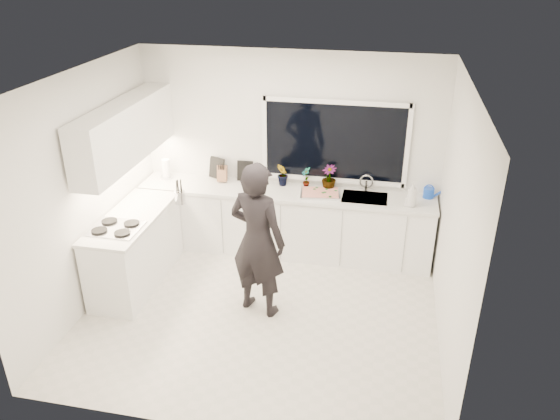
# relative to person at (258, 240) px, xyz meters

# --- Properties ---
(floor) EXTENTS (4.00, 3.50, 0.02)m
(floor) POSITION_rel_person_xyz_m (0.04, -0.07, -0.93)
(floor) COLOR beige
(floor) RESTS_ON ground
(wall_back) EXTENTS (4.00, 0.02, 2.70)m
(wall_back) POSITION_rel_person_xyz_m (0.04, 1.69, 0.43)
(wall_back) COLOR white
(wall_back) RESTS_ON ground
(wall_left) EXTENTS (0.02, 3.50, 2.70)m
(wall_left) POSITION_rel_person_xyz_m (-1.97, -0.07, 0.43)
(wall_left) COLOR white
(wall_left) RESTS_ON ground
(wall_right) EXTENTS (0.02, 3.50, 2.70)m
(wall_right) POSITION_rel_person_xyz_m (2.05, -0.07, 0.43)
(wall_right) COLOR white
(wall_right) RESTS_ON ground
(ceiling) EXTENTS (4.00, 3.50, 0.02)m
(ceiling) POSITION_rel_person_xyz_m (0.04, -0.07, 1.79)
(ceiling) COLOR white
(ceiling) RESTS_ON wall_back
(window) EXTENTS (1.80, 0.02, 1.00)m
(window) POSITION_rel_person_xyz_m (0.64, 1.65, 0.63)
(window) COLOR black
(window) RESTS_ON wall_back
(base_cabinets_back) EXTENTS (3.92, 0.58, 0.88)m
(base_cabinets_back) POSITION_rel_person_xyz_m (0.04, 1.38, -0.48)
(base_cabinets_back) COLOR white
(base_cabinets_back) RESTS_ON floor
(base_cabinets_left) EXTENTS (0.58, 1.60, 0.88)m
(base_cabinets_left) POSITION_rel_person_xyz_m (-1.63, 0.28, -0.48)
(base_cabinets_left) COLOR white
(base_cabinets_left) RESTS_ON floor
(countertop_back) EXTENTS (3.94, 0.62, 0.04)m
(countertop_back) POSITION_rel_person_xyz_m (0.04, 1.37, -0.02)
(countertop_back) COLOR silver
(countertop_back) RESTS_ON base_cabinets_back
(countertop_left) EXTENTS (0.62, 1.60, 0.04)m
(countertop_left) POSITION_rel_person_xyz_m (-1.63, 0.28, -0.02)
(countertop_left) COLOR silver
(countertop_left) RESTS_ON base_cabinets_left
(upper_cabinets) EXTENTS (0.34, 2.10, 0.70)m
(upper_cabinets) POSITION_rel_person_xyz_m (-1.75, 0.63, 0.93)
(upper_cabinets) COLOR white
(upper_cabinets) RESTS_ON wall_left
(sink) EXTENTS (0.58, 0.42, 0.14)m
(sink) POSITION_rel_person_xyz_m (1.09, 1.38, -0.05)
(sink) COLOR silver
(sink) RESTS_ON countertop_back
(faucet) EXTENTS (0.03, 0.03, 0.22)m
(faucet) POSITION_rel_person_xyz_m (1.09, 1.58, 0.11)
(faucet) COLOR silver
(faucet) RESTS_ON countertop_back
(stovetop) EXTENTS (0.56, 0.48, 0.03)m
(stovetop) POSITION_rel_person_xyz_m (-1.65, -0.07, 0.02)
(stovetop) COLOR black
(stovetop) RESTS_ON countertop_left
(person) EXTENTS (0.77, 0.61, 1.83)m
(person) POSITION_rel_person_xyz_m (0.00, 0.00, 0.00)
(person) COLOR black
(person) RESTS_ON floor
(pizza_tray) EXTENTS (0.56, 0.45, 0.03)m
(pizza_tray) POSITION_rel_person_xyz_m (0.51, 1.35, 0.02)
(pizza_tray) COLOR #B2B2B7
(pizza_tray) RESTS_ON countertop_back
(pizza) EXTENTS (0.51, 0.40, 0.01)m
(pizza) POSITION_rel_person_xyz_m (0.51, 1.35, 0.04)
(pizza) COLOR red
(pizza) RESTS_ON pizza_tray
(watering_can) EXTENTS (0.14, 0.14, 0.13)m
(watering_can) POSITION_rel_person_xyz_m (1.89, 1.54, 0.07)
(watering_can) COLOR blue
(watering_can) RESTS_ON countertop_back
(paper_towel_roll) EXTENTS (0.11, 0.11, 0.26)m
(paper_towel_roll) POSITION_rel_person_xyz_m (-1.66, 1.48, 0.13)
(paper_towel_roll) COLOR white
(paper_towel_roll) RESTS_ON countertop_back
(knife_block) EXTENTS (0.14, 0.12, 0.22)m
(knife_block) POSITION_rel_person_xyz_m (-0.87, 1.52, 0.11)
(knife_block) COLOR #946845
(knife_block) RESTS_ON countertop_back
(utensil_crock) EXTENTS (0.14, 0.14, 0.16)m
(utensil_crock) POSITION_rel_person_xyz_m (-1.18, 0.73, 0.08)
(utensil_crock) COLOR #B7B6BB
(utensil_crock) RESTS_ON countertop_left
(picture_frame_large) EXTENTS (0.22, 0.03, 0.28)m
(picture_frame_large) POSITION_rel_person_xyz_m (-0.57, 1.62, 0.14)
(picture_frame_large) COLOR black
(picture_frame_large) RESTS_ON countertop_back
(picture_frame_small) EXTENTS (0.24, 0.12, 0.30)m
(picture_frame_small) POSITION_rel_person_xyz_m (-0.97, 1.62, 0.15)
(picture_frame_small) COLOR black
(picture_frame_small) RESTS_ON countertop_back
(herb_plants) EXTENTS (0.84, 0.25, 0.34)m
(herb_plants) POSITION_rel_person_xyz_m (0.34, 1.54, 0.17)
(herb_plants) COLOR #26662D
(herb_plants) RESTS_ON countertop_back
(soap_bottles) EXTENTS (0.17, 0.17, 0.33)m
(soap_bottles) POSITION_rel_person_xyz_m (1.66, 1.23, 0.16)
(soap_bottles) COLOR #D8BF66
(soap_bottles) RESTS_ON countertop_back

